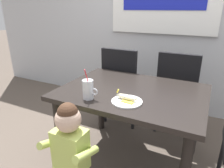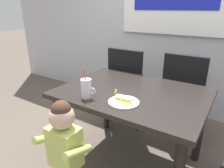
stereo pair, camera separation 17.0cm
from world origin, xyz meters
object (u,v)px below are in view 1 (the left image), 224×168
object	(u,v)px
peeled_banana	(127,98)
dining_chair_right	(177,89)
dining_chair_left	(123,82)
toddler_standing	(70,145)
dining_table	(132,101)
snack_plate	(127,102)
milk_cup	(88,90)

from	to	relation	value
peeled_banana	dining_chair_right	bearing A→B (deg)	75.95
dining_chair_left	dining_chair_right	bearing A→B (deg)	-173.58
dining_chair_left	dining_chair_right	xyz separation A→B (m)	(0.64, 0.07, 0.00)
toddler_standing	peeled_banana	xyz separation A→B (m)	(0.23, 0.40, 0.24)
dining_chair_right	dining_table	bearing A→B (deg)	68.50
dining_chair_right	toddler_standing	world-z (taller)	dining_chair_right
toddler_standing	snack_plate	bearing A→B (deg)	58.00
toddler_standing	peeled_banana	distance (m)	0.52
dining_chair_right	toddler_standing	distance (m)	1.40
dining_chair_left	milk_cup	bearing A→B (deg)	97.57
dining_table	milk_cup	bearing A→B (deg)	-127.36
toddler_standing	snack_plate	world-z (taller)	toddler_standing
dining_chair_left	snack_plate	bearing A→B (deg)	115.63
milk_cup	snack_plate	size ratio (longest dim) A/B	1.07
snack_plate	peeled_banana	size ratio (longest dim) A/B	1.32
toddler_standing	snack_plate	xyz separation A→B (m)	(0.24, 0.39, 0.21)
milk_cup	peeled_banana	distance (m)	0.30
dining_table	dining_chair_left	size ratio (longest dim) A/B	1.26
dining_chair_left	peeled_banana	size ratio (longest dim) A/B	5.52
dining_chair_left	toddler_standing	world-z (taller)	dining_chair_left
dining_table	milk_cup	world-z (taller)	milk_cup
peeled_banana	snack_plate	bearing A→B (deg)	-56.65
peeled_banana	dining_chair_left	bearing A→B (deg)	115.49
snack_plate	peeled_banana	bearing A→B (deg)	123.35
dining_table	milk_cup	size ratio (longest dim) A/B	4.88
dining_chair_left	peeled_banana	world-z (taller)	dining_chair_left
dining_chair_right	peeled_banana	size ratio (longest dim) A/B	5.52
toddler_standing	milk_cup	size ratio (longest dim) A/B	3.39
dining_table	snack_plate	bearing A→B (deg)	-77.77
dining_table	snack_plate	size ratio (longest dim) A/B	5.24
dining_chair_right	peeled_banana	world-z (taller)	dining_chair_right
milk_cup	dining_chair_right	bearing A→B (deg)	63.05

